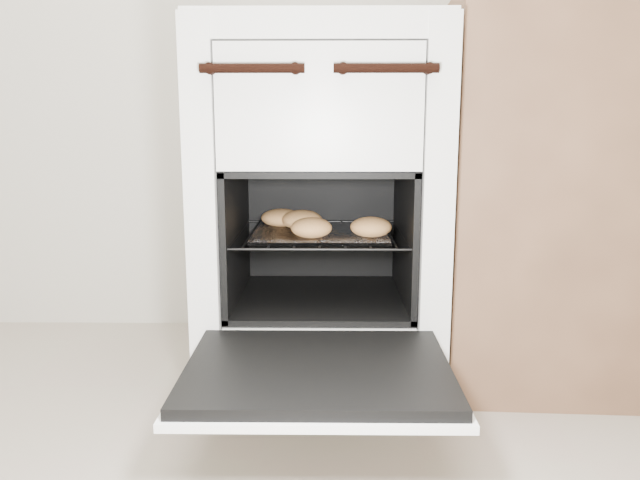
# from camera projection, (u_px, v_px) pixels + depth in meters

# --- Properties ---
(stove) EXTENTS (0.59, 0.66, 0.91)m
(stove) POSITION_uv_depth(u_px,v_px,m) (321.00, 212.00, 1.66)
(stove) COLOR white
(stove) RESTS_ON ground
(oven_door) EXTENTS (0.53, 0.41, 0.04)m
(oven_door) POSITION_uv_depth(u_px,v_px,m) (318.00, 373.00, 1.22)
(oven_door) COLOR black
(oven_door) RESTS_ON stove
(oven_rack) EXTENTS (0.43, 0.41, 0.01)m
(oven_rack) POSITION_uv_depth(u_px,v_px,m) (320.00, 234.00, 1.60)
(oven_rack) COLOR black
(oven_rack) RESTS_ON stove
(foil_sheet) EXTENTS (0.33, 0.30, 0.01)m
(foil_sheet) POSITION_uv_depth(u_px,v_px,m) (320.00, 233.00, 1.58)
(foil_sheet) COLOR white
(foil_sheet) RESTS_ON oven_rack
(baked_rolls) EXTENTS (0.36, 0.28, 0.05)m
(baked_rolls) POSITION_uv_depth(u_px,v_px,m) (314.00, 223.00, 1.57)
(baked_rolls) COLOR tan
(baked_rolls) RESTS_ON foil_sheet
(counter) EXTENTS (1.01, 0.70, 0.97)m
(counter) POSITION_uv_depth(u_px,v_px,m) (621.00, 194.00, 1.68)
(counter) COLOR brown
(counter) RESTS_ON ground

